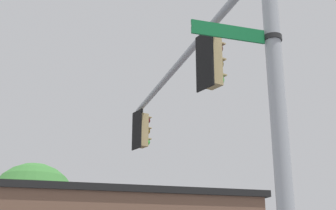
# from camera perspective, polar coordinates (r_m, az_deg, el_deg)

# --- Properties ---
(signal_pole) EXTENTS (0.25, 0.25, 7.42)m
(signal_pole) POSITION_cam_1_polar(r_m,az_deg,el_deg) (6.79, 13.66, -4.49)
(signal_pole) COLOR #ADB2B7
(signal_pole) RESTS_ON ground
(mast_arm) EXTENTS (8.17, 2.52, 0.16)m
(mast_arm) POSITION_cam_1_polar(r_m,az_deg,el_deg) (11.40, 1.58, 5.36)
(mast_arm) COLOR #ADB2B7
(traffic_light_nearest_pole) EXTENTS (0.54, 0.49, 1.31)m
(traffic_light_nearest_pole) POSITION_cam_1_polar(r_m,az_deg,el_deg) (9.51, 5.43, 5.26)
(traffic_light_nearest_pole) COLOR black
(traffic_light_mid_inner) EXTENTS (0.54, 0.49, 1.31)m
(traffic_light_mid_inner) POSITION_cam_1_polar(r_m,az_deg,el_deg) (14.56, -3.20, -3.13)
(traffic_light_mid_inner) COLOR black
(street_name_sign) EXTENTS (0.53, 1.42, 0.22)m
(street_name_sign) POSITION_cam_1_polar(r_m,az_deg,el_deg) (7.15, 9.86, 8.47)
(street_name_sign) COLOR #147238
(tree_by_storefront) EXTENTS (4.11, 4.11, 6.38)m
(tree_by_storefront) POSITION_cam_1_polar(r_m,az_deg,el_deg) (22.77, -16.43, -12.02)
(tree_by_storefront) COLOR #4C3823
(tree_by_storefront) RESTS_ON ground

